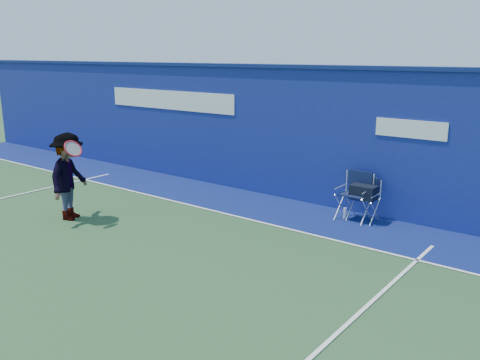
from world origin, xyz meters
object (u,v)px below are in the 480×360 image
Objects in this scene: directors_chair_right at (354,205)px; tennis_player at (69,176)px; directors_chair_left at (363,203)px; water_bottle at (345,213)px.

tennis_player is at bearing -143.05° from directors_chair_right.
directors_chair_left is 6.01m from tennis_player.
water_bottle is at bearing -165.39° from directors_chair_left.
directors_chair_right is 4.37× the size of water_bottle.
water_bottle is at bearing -171.03° from directors_chair_right.
directors_chair_right reaches higher than directors_chair_left.
directors_chair_right is at bearing -160.41° from directors_chair_left.
water_bottle is (-0.35, -0.09, -0.26)m from directors_chair_left.
tennis_player is (-4.82, -3.55, 0.52)m from directors_chair_left.
tennis_player reaches higher than directors_chair_right.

